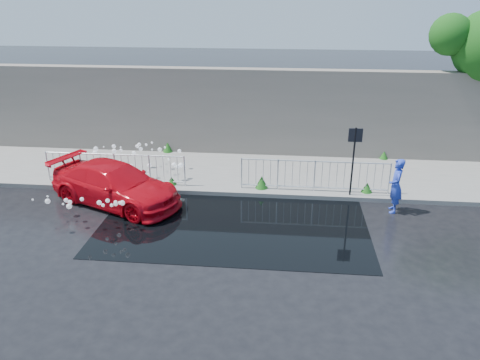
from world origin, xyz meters
name	(u,v)px	position (x,y,z in m)	size (l,w,h in m)	color
ground	(213,238)	(0.00, 0.00, 0.00)	(90.00, 90.00, 0.00)	black
pavement	(233,172)	(0.00, 5.00, 0.07)	(30.00, 4.00, 0.15)	slate
curb	(226,193)	(0.00, 3.00, 0.08)	(30.00, 0.25, 0.16)	slate
retaining_wall	(238,112)	(0.00, 7.20, 1.90)	(30.00, 0.60, 3.50)	#6B645A
puddle	(234,222)	(0.50, 1.00, 0.01)	(8.00, 5.00, 0.01)	black
sign_post	(354,151)	(4.20, 3.10, 1.72)	(0.45, 0.06, 2.50)	black
railing_left	(115,167)	(-4.00, 3.35, 0.74)	(5.05, 0.05, 1.10)	silver
railing_right	(315,175)	(3.00, 3.35, 0.74)	(5.05, 0.05, 1.10)	silver
weeds	(227,170)	(-0.15, 4.54, 0.34)	(12.17, 3.93, 0.45)	#1B4B14
water_spray	(126,169)	(-3.59, 3.24, 0.73)	(3.68, 5.61, 1.00)	white
red_car	(115,184)	(-3.53, 2.00, 0.67)	(1.88, 4.61, 1.34)	red
person	(396,186)	(5.47, 2.28, 0.88)	(0.64, 0.42, 1.77)	#263DBF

